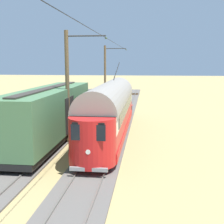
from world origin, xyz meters
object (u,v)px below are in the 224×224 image
Objects in this scene: vintage_streetcar at (110,108)px; coach_adjacent at (50,113)px; catenary_pole_mid_near at (68,86)px; catenary_pole_foreground at (106,75)px; track_end_bumper at (51,109)px; spare_tie_stack at (14,116)px; switch_stand at (132,110)px.

coach_adjacent is (4.16, 2.02, -0.10)m from vintage_streetcar.
catenary_pole_mid_near is (2.68, 2.21, 1.90)m from vintage_streetcar.
track_end_bumper is (5.65, 5.93, -3.76)m from catenary_pole_foreground.
track_end_bumper is (-2.59, -4.27, 0.13)m from spare_tie_stack.
catenary_pole_foreground reaches higher than vintage_streetcar.
switch_stand is 9.64m from track_end_bumper.
switch_stand reaches higher than track_end_bumper.
coach_adjacent is 7.79× the size of track_end_bumper.
coach_adjacent is at bearing 107.97° from track_end_bumper.
catenary_pole_mid_near is at bearing 39.54° from vintage_streetcar.
spare_tie_stack is at bearing 13.14° from switch_stand.
catenary_pole_mid_near is 3.33× the size of spare_tie_stack.
catenary_pole_mid_near reaches higher than coach_adjacent.
vintage_streetcar is 9.58m from switch_stand.
vintage_streetcar is 2.21× the size of catenary_pole_foreground.
vintage_streetcar reaches higher than switch_stand.
track_end_bumper is at bearing -121.21° from spare_tie_stack.
vintage_streetcar is 13.78m from track_end_bumper.
vintage_streetcar reaches higher than track_end_bumper.
track_end_bumper is at bearing -52.42° from vintage_streetcar.
catenary_pole_foreground is 18.96m from catenary_pole_mid_near.
switch_stand is 12.45m from spare_tie_stack.
catenary_pole_foreground is (-1.48, -18.77, 2.00)m from coach_adjacent.
spare_tie_stack is (10.92, -6.55, -1.99)m from vintage_streetcar.
coach_adjacent is 11.35× the size of switch_stand.
catenary_pole_foreground reaches higher than coach_adjacent.
coach_adjacent is 18.93m from catenary_pole_foreground.
track_end_bumper is at bearing -72.03° from coach_adjacent.
coach_adjacent is at bearing 85.49° from catenary_pole_foreground.
track_end_bumper is (8.33, -10.82, -1.86)m from vintage_streetcar.
coach_adjacent is 5.84× the size of spare_tie_stack.
vintage_streetcar is 7.35× the size of spare_tie_stack.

